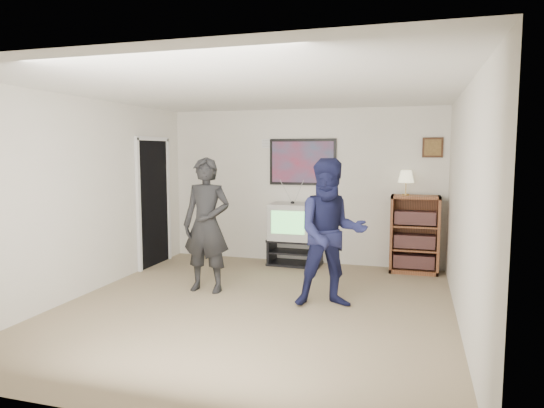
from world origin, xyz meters
The scene contains 13 objects.
room_shell centered at (0.00, 0.35, 1.25)m, with size 4.51×5.00×2.51m.
media_stand centered at (-0.06, 2.23, 0.21)m, with size 0.85×0.49×0.42m.
crt_television centered at (-0.10, 2.23, 0.71)m, with size 0.68×0.57×0.57m, color #A7A6A1, non-canonical shape.
bookshelf centered at (1.78, 2.28, 0.58)m, with size 0.71×0.41×1.17m, color #57321A, non-canonical shape.
table_lamp centered at (1.63, 2.31, 1.35)m, with size 0.24×0.24×0.38m, color #FFF7C1, non-canonical shape.
person_tall centered at (-0.81, 0.49, 0.87)m, with size 0.64×0.42×1.75m, color black.
person_short centered at (0.84, 0.32, 0.87)m, with size 0.85×0.66×1.75m, color #16193E.
controller_left centered at (-0.82, 0.71, 1.30)m, with size 0.04×0.12×0.04m, color white.
controller_right centered at (0.87, 0.57, 1.15)m, with size 0.03×0.11×0.03m, color white.
poster centered at (0.00, 2.48, 1.65)m, with size 1.10×0.03×0.75m, color black.
air_vent centered at (-0.55, 2.48, 1.95)m, with size 0.28×0.02×0.14m, color white.
small_picture centered at (2.00, 2.48, 1.88)m, with size 0.30×0.03×0.30m, color #321B0F.
doorway centered at (-2.23, 1.60, 1.00)m, with size 0.03×0.85×2.00m, color black.
Camera 1 is at (1.77, -5.22, 1.83)m, focal length 32.00 mm.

